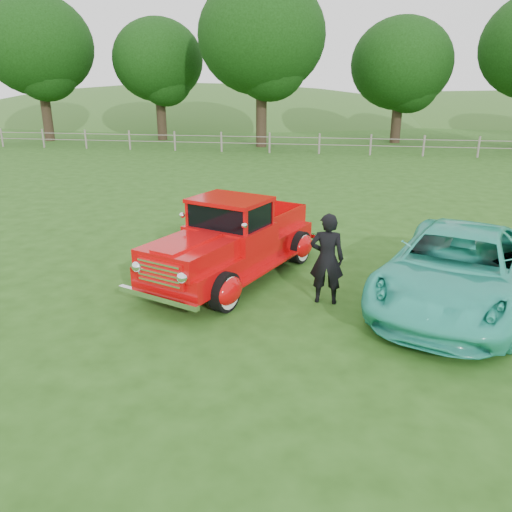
% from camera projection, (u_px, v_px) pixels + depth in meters
% --- Properties ---
extents(ground, '(140.00, 140.00, 0.00)m').
position_uv_depth(ground, '(256.00, 308.00, 9.45)').
color(ground, '#224813').
rests_on(ground, ground).
extents(distant_hills, '(116.00, 60.00, 18.00)m').
position_uv_depth(distant_hills, '(302.00, 151.00, 66.94)').
color(distant_hills, '#356023').
rests_on(distant_hills, ground).
extents(fence_line, '(48.00, 0.12, 1.20)m').
position_uv_depth(fence_line, '(319.00, 144.00, 29.73)').
color(fence_line, gray).
rests_on(fence_line, ground).
extents(tree_far_west, '(7.60, 7.60, 9.93)m').
position_uv_depth(tree_far_west, '(38.00, 46.00, 34.76)').
color(tree_far_west, black).
rests_on(tree_far_west, ground).
extents(tree_mid_west, '(6.40, 6.40, 8.46)m').
position_uv_depth(tree_mid_west, '(158.00, 61.00, 35.63)').
color(tree_mid_west, black).
rests_on(tree_mid_west, ground).
extents(tree_near_west, '(8.00, 8.00, 10.42)m').
position_uv_depth(tree_near_west, '(262.00, 36.00, 31.13)').
color(tree_near_west, black).
rests_on(tree_near_west, ground).
extents(tree_near_east, '(6.80, 6.80, 8.33)m').
position_uv_depth(tree_near_east, '(401.00, 64.00, 33.91)').
color(tree_near_east, black).
rests_on(tree_near_east, ground).
extents(red_pickup, '(3.47, 5.28, 1.78)m').
position_uv_depth(red_pickup, '(232.00, 242.00, 10.70)').
color(red_pickup, black).
rests_on(red_pickup, ground).
extents(teal_sedan, '(4.08, 5.72, 1.45)m').
position_uv_depth(teal_sedan, '(457.00, 268.00, 9.41)').
color(teal_sedan, '#2FBDA4').
rests_on(teal_sedan, ground).
extents(man, '(0.65, 0.43, 1.78)m').
position_uv_depth(man, '(327.00, 259.00, 9.41)').
color(man, black).
rests_on(man, ground).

